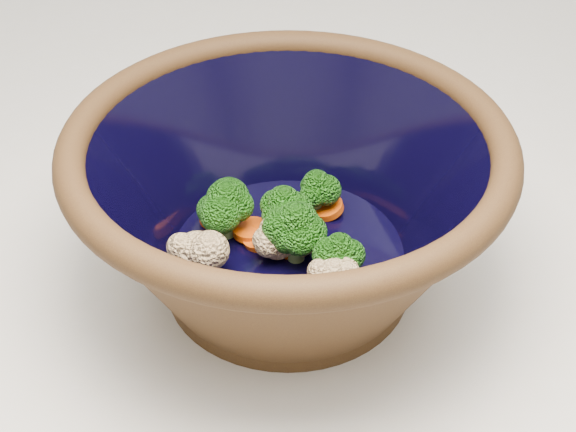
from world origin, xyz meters
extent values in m
cylinder|color=black|center=(-0.08, 0.04, 0.91)|extent=(0.20, 0.20, 0.01)
torus|color=black|center=(-0.08, 0.04, 1.03)|extent=(0.33, 0.33, 0.02)
cylinder|color=black|center=(-0.08, 0.04, 0.93)|extent=(0.19, 0.19, 0.00)
cylinder|color=#608442|center=(-0.04, 0.01, 0.94)|extent=(0.01, 0.01, 0.02)
ellipsoid|color=#216E15|center=(-0.04, 0.01, 0.96)|extent=(0.03, 0.03, 0.03)
cylinder|color=#608442|center=(-0.08, 0.04, 0.94)|extent=(0.01, 0.01, 0.02)
ellipsoid|color=#216E15|center=(-0.08, 0.04, 0.96)|extent=(0.04, 0.04, 0.03)
cylinder|color=#608442|center=(-0.07, 0.03, 0.94)|extent=(0.01, 0.01, 0.02)
ellipsoid|color=#216E15|center=(-0.07, 0.03, 0.97)|extent=(0.05, 0.05, 0.04)
cylinder|color=#608442|center=(-0.05, 0.09, 0.94)|extent=(0.01, 0.01, 0.02)
ellipsoid|color=#216E15|center=(-0.05, 0.09, 0.96)|extent=(0.03, 0.03, 0.03)
cylinder|color=#608442|center=(-0.08, 0.06, 0.94)|extent=(0.01, 0.01, 0.02)
ellipsoid|color=#216E15|center=(-0.08, 0.06, 0.96)|extent=(0.04, 0.04, 0.03)
cylinder|color=#608442|center=(-0.13, 0.06, 0.94)|extent=(0.01, 0.01, 0.02)
ellipsoid|color=#216E15|center=(-0.13, 0.06, 0.97)|extent=(0.04, 0.04, 0.04)
sphere|color=beige|center=(-0.08, 0.04, 0.95)|extent=(0.03, 0.03, 0.03)
sphere|color=beige|center=(-0.07, 0.04, 0.95)|extent=(0.03, 0.03, 0.03)
sphere|color=beige|center=(-0.09, 0.03, 0.95)|extent=(0.03, 0.03, 0.03)
sphere|color=beige|center=(-0.08, -0.04, 0.95)|extent=(0.03, 0.03, 0.03)
sphere|color=beige|center=(-0.08, 0.04, 0.95)|extent=(0.03, 0.03, 0.03)
sphere|color=beige|center=(-0.15, 0.02, 0.95)|extent=(0.03, 0.03, 0.03)
sphere|color=beige|center=(-0.08, 0.05, 0.95)|extent=(0.03, 0.03, 0.03)
sphere|color=beige|center=(-0.07, 0.04, 0.95)|extent=(0.03, 0.03, 0.03)
sphere|color=beige|center=(-0.04, -0.01, 0.95)|extent=(0.03, 0.03, 0.03)
cylinder|color=#D34709|center=(-0.08, 0.04, 0.94)|extent=(0.03, 0.03, 0.01)
cylinder|color=#D34709|center=(-0.10, 0.05, 0.94)|extent=(0.03, 0.03, 0.01)
cylinder|color=#D34709|center=(-0.11, 0.06, 0.94)|extent=(0.03, 0.03, 0.01)
cylinder|color=#D34709|center=(-0.08, 0.04, 0.94)|extent=(0.03, 0.03, 0.01)
cylinder|color=#D34709|center=(-0.13, 0.08, 0.94)|extent=(0.03, 0.03, 0.01)
cylinder|color=#D34709|center=(-0.14, 0.08, 0.94)|extent=(0.02, 0.02, 0.01)
cylinder|color=#D34709|center=(-0.06, -0.04, 0.94)|extent=(0.03, 0.03, 0.01)
cylinder|color=#D34709|center=(-0.04, 0.09, 0.94)|extent=(0.03, 0.03, 0.01)
camera|label=1|loc=(-0.08, -0.44, 1.36)|focal=50.00mm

